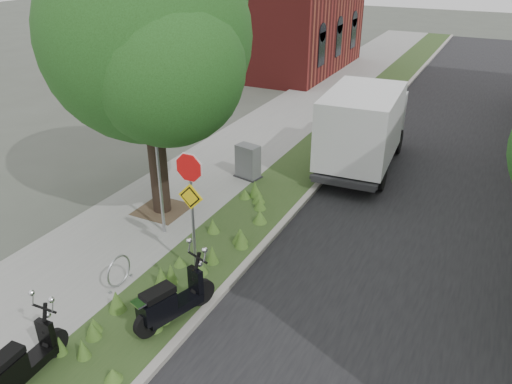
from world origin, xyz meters
TOP-DOWN VIEW (x-y plane):
  - ground at (0.00, 0.00)m, footprint 120.00×120.00m
  - sidewalk_near at (-4.25, 10.00)m, footprint 3.50×60.00m
  - verge at (-1.50, 10.00)m, footprint 2.00×60.00m
  - kerb_near at (-0.50, 10.00)m, footprint 0.20×60.00m
  - road at (3.00, 10.00)m, footprint 7.00×60.00m
  - street_tree_main at (-4.08, 2.86)m, footprint 6.21×5.54m
  - bare_post at (-3.20, 1.80)m, footprint 0.08×0.08m
  - bike_hoop at (-2.70, -0.60)m, footprint 0.06×0.78m
  - sign_assembly at (-1.40, 0.58)m, footprint 0.94×0.08m
  - scooter_near at (-2.29, -3.72)m, footprint 0.43×1.88m
  - scooter_far at (-0.93, -1.20)m, footprint 0.83×1.95m
  - box_truck at (0.30, 8.70)m, footprint 2.49×5.61m
  - utility_cabinet at (-2.80, 6.01)m, footprint 0.95×0.72m

SIDE VIEW (x-z plane):
  - ground at x=0.00m, z-range 0.00..0.00m
  - road at x=3.00m, z-range 0.00..0.01m
  - sidewalk_near at x=-4.25m, z-range 0.00..0.12m
  - verge at x=-1.50m, z-range 0.00..0.12m
  - kerb_near at x=-0.50m, z-range 0.00..0.13m
  - bike_hoop at x=-2.70m, z-range 0.11..0.88m
  - scooter_near at x=-2.29m, z-range 0.11..1.00m
  - scooter_far at x=-0.93m, z-range 0.11..1.07m
  - utility_cabinet at x=-2.80m, z-range 0.10..1.23m
  - box_truck at x=0.30m, z-range 0.38..2.86m
  - bare_post at x=-3.20m, z-range 0.12..4.12m
  - sign_assembly at x=-1.40m, z-range 0.72..3.94m
  - street_tree_main at x=-4.08m, z-range 0.97..8.63m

